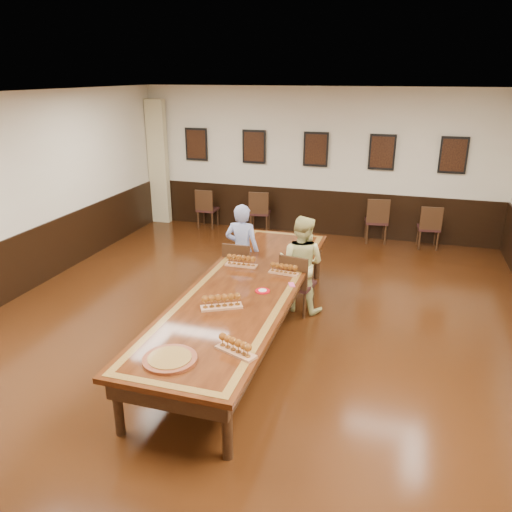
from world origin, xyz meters
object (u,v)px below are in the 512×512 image
(chair_man, at_px, (240,269))
(spare_chair_b, at_px, (260,211))
(spare_chair_a, at_px, (208,208))
(chair_woman, at_px, (298,282))
(person_man, at_px, (242,250))
(spare_chair_d, at_px, (429,226))
(spare_chair_c, at_px, (376,220))
(person_woman, at_px, (301,264))
(carved_platter, at_px, (170,359))
(conference_table, at_px, (245,295))

(chair_man, xyz_separation_m, spare_chair_b, (-0.72, 3.55, -0.00))
(spare_chair_b, bearing_deg, spare_chair_a, -6.04)
(chair_woman, distance_m, spare_chair_a, 4.83)
(person_man, bearing_deg, chair_man, 90.00)
(chair_man, height_order, spare_chair_d, chair_man)
(chair_man, relative_size, spare_chair_c, 0.97)
(spare_chair_a, relative_size, spare_chair_b, 0.96)
(person_man, bearing_deg, spare_chair_b, -78.76)
(spare_chair_c, distance_m, spare_chair_d, 1.08)
(spare_chair_b, relative_size, person_woman, 0.64)
(spare_chair_a, relative_size, person_woman, 0.62)
(chair_woman, bearing_deg, carved_platter, 87.47)
(spare_chair_a, xyz_separation_m, person_man, (2.00, -3.41, 0.30))
(spare_chair_b, height_order, person_woman, person_woman)
(spare_chair_a, height_order, spare_chair_b, spare_chair_b)
(spare_chair_d, bearing_deg, conference_table, 56.38)
(chair_woman, xyz_separation_m, carved_platter, (-0.67, -2.94, 0.29))
(spare_chair_d, height_order, person_woman, person_woman)
(conference_table, xyz_separation_m, carved_platter, (-0.14, -2.01, 0.16))
(spare_chair_b, distance_m, person_woman, 4.11)
(carved_platter, bearing_deg, spare_chair_a, 109.22)
(spare_chair_c, distance_m, conference_table, 4.95)
(chair_man, xyz_separation_m, spare_chair_a, (-2.00, 3.51, -0.02))
(spare_chair_b, distance_m, person_man, 3.53)
(carved_platter, bearing_deg, chair_woman, 77.18)
(spare_chair_a, bearing_deg, person_woman, 129.66)
(person_woman, bearing_deg, conference_table, 72.17)
(person_man, height_order, person_woman, person_man)
(person_woman, bearing_deg, carved_platter, 87.55)
(spare_chair_d, bearing_deg, spare_chair_a, -6.10)
(spare_chair_a, distance_m, conference_table, 5.32)
(spare_chair_a, xyz_separation_m, carved_platter, (2.34, -6.71, 0.31))
(person_man, bearing_deg, spare_chair_d, -132.07)
(carved_platter, bearing_deg, spare_chair_c, 77.07)
(chair_man, xyz_separation_m, spare_chair_d, (2.96, 3.46, -0.02))
(spare_chair_a, height_order, person_woman, person_woman)
(spare_chair_d, bearing_deg, spare_chair_c, -10.16)
(spare_chair_b, distance_m, spare_chair_d, 3.69)
(chair_woman, distance_m, conference_table, 1.08)
(spare_chair_d, bearing_deg, carved_platter, 63.02)
(chair_man, xyz_separation_m, carved_platter, (0.34, -3.20, 0.29))
(chair_man, bearing_deg, spare_chair_d, -131.21)
(conference_table, bearing_deg, spare_chair_a, 117.76)
(spare_chair_b, relative_size, spare_chair_c, 0.97)
(spare_chair_a, height_order, spare_chair_c, spare_chair_c)
(spare_chair_b, bearing_deg, chair_man, 93.88)
(person_man, distance_m, conference_table, 1.39)
(spare_chair_d, distance_m, person_woman, 4.11)
(chair_man, xyz_separation_m, person_man, (-0.00, 0.10, 0.29))
(person_man, height_order, conference_table, person_man)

